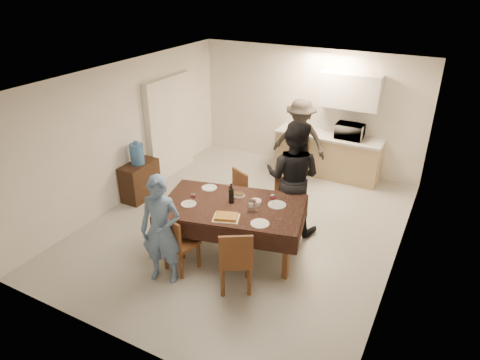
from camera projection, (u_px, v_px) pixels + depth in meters
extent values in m
cube|color=#A4A49F|center=(245.00, 225.00, 7.51)|extent=(5.00, 6.00, 0.02)
cube|color=white|center=(246.00, 77.00, 6.35)|extent=(5.00, 6.00, 0.02)
cube|color=silver|center=(309.00, 109.00, 9.31)|extent=(5.00, 0.02, 2.60)
cube|color=silver|center=(117.00, 256.00, 4.56)|extent=(5.00, 0.02, 2.60)
cube|color=silver|center=(127.00, 132.00, 7.98)|extent=(0.02, 6.00, 2.60)
cube|color=silver|center=(407.00, 191.00, 5.88)|extent=(0.02, 6.00, 2.60)
cube|color=white|center=(170.00, 127.00, 9.01)|extent=(0.15, 1.40, 2.10)
cube|color=tan|center=(327.00, 156.00, 9.19)|extent=(2.20, 0.60, 0.86)
cube|color=#AEADA8|center=(329.00, 136.00, 8.99)|extent=(2.24, 0.64, 0.05)
cube|color=silver|center=(350.00, 91.00, 8.54)|extent=(1.20, 0.34, 0.70)
cube|color=black|center=(233.00, 206.00, 6.49)|extent=(2.37, 1.71, 0.04)
cube|color=brown|center=(233.00, 229.00, 6.67)|extent=(0.08, 0.08, 0.79)
cube|color=brown|center=(181.00, 243.00, 6.24)|extent=(0.50, 0.50, 0.05)
cube|color=brown|center=(172.00, 235.00, 5.98)|extent=(0.42, 0.13, 0.45)
cube|color=brown|center=(235.00, 259.00, 5.85)|extent=(0.62, 0.62, 0.05)
cube|color=brown|center=(228.00, 251.00, 5.57)|extent=(0.41, 0.27, 0.48)
cube|color=brown|center=(231.00, 199.00, 7.43)|extent=(0.57, 0.57, 0.05)
cube|color=brown|center=(225.00, 191.00, 7.17)|extent=(0.40, 0.23, 0.45)
cube|color=brown|center=(279.00, 210.00, 7.04)|extent=(0.53, 0.53, 0.05)
cube|color=brown|center=(274.00, 201.00, 6.76)|extent=(0.45, 0.13, 0.49)
cube|color=black|center=(140.00, 181.00, 8.28)|extent=(0.39, 0.78, 0.72)
cylinder|color=#4177BD|center=(137.00, 154.00, 8.03)|extent=(0.26, 0.26, 0.39)
cylinder|color=white|center=(252.00, 206.00, 6.25)|extent=(0.12, 0.12, 0.18)
cube|color=#AD8532|center=(226.00, 217.00, 6.13)|extent=(0.45, 0.39, 0.05)
cylinder|color=silver|center=(256.00, 202.00, 6.48)|extent=(0.17, 0.17, 0.07)
cylinder|color=silver|center=(239.00, 195.00, 6.71)|extent=(0.19, 0.19, 0.03)
cylinder|color=silver|center=(189.00, 204.00, 6.49)|extent=(0.23, 0.23, 0.01)
cylinder|color=silver|center=(260.00, 224.00, 5.99)|extent=(0.27, 0.27, 0.02)
cylinder|color=silver|center=(209.00, 188.00, 6.96)|extent=(0.25, 0.25, 0.01)
cylinder|color=silver|center=(277.00, 205.00, 6.46)|extent=(0.28, 0.28, 0.02)
imported|color=silver|center=(350.00, 131.00, 8.73)|extent=(0.55, 0.37, 0.31)
imported|color=#56739E|center=(161.00, 230.00, 5.89)|extent=(0.68, 0.54, 1.63)
imported|color=black|center=(293.00, 177.00, 7.02)|extent=(0.99, 0.80, 1.94)
imported|color=black|center=(300.00, 140.00, 8.84)|extent=(1.11, 0.64, 1.73)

